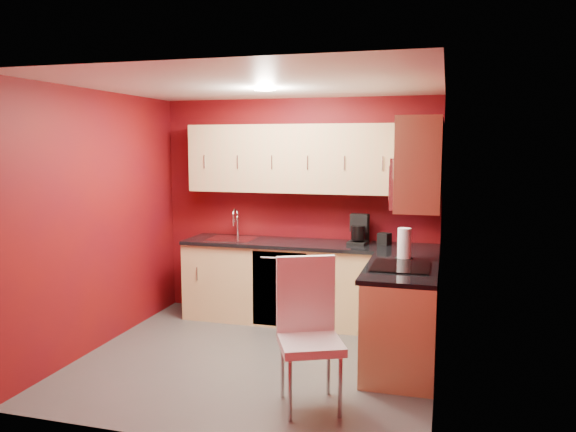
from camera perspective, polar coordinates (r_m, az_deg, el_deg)
The scene contains 21 objects.
floor at distance 5.38m, azimuth -3.22°, elevation -14.36°, with size 3.20×3.20×0.00m, color #454241.
ceiling at distance 5.02m, azimuth -3.43°, elevation 13.20°, with size 3.20×3.20×0.00m, color white.
wall_back at distance 6.47m, azimuth 1.01°, elevation 0.80°, with size 3.20×3.20×0.00m, color #680C09.
wall_front at distance 3.69m, azimuth -10.98°, elevation -4.29°, with size 3.20×3.20×0.00m, color #680C09.
wall_left at distance 5.77m, azimuth -18.52°, elevation -0.38°, with size 3.00×3.00×0.00m, color #680C09.
wall_right at distance 4.78m, azimuth 15.14°, elevation -1.77°, with size 3.00×3.00×0.00m, color #680C09.
base_cabinets_back at distance 6.29m, azimuth 2.07°, elevation -6.96°, with size 2.80×0.60×0.87m, color #D7B77A.
base_cabinets_right at distance 5.22m, azimuth 11.52°, elevation -10.11°, with size 0.60×1.30×0.87m, color #D7B77A.
countertop_back at distance 6.18m, azimuth 2.06°, elevation -2.90°, with size 2.80×0.63×0.04m, color black.
countertop_right at distance 5.09m, azimuth 11.47°, elevation -5.25°, with size 0.63×1.27×0.04m, color black.
upper_cabinets_back at distance 6.22m, azimuth 2.40°, elevation 5.84°, with size 2.80×0.35×0.75m, color tan.
upper_cabinets_right at distance 5.17m, azimuth 13.48°, elevation 6.04°, with size 0.35×1.55×0.75m.
microwave at distance 4.94m, azimuth 12.93°, elevation 3.37°, with size 0.42×0.76×0.42m.
cooktop at distance 5.05m, azimuth 11.39°, elevation -5.06°, with size 0.50×0.55×0.01m, color black.
sink at distance 6.45m, azimuth -5.69°, elevation -2.00°, with size 0.52×0.42×0.35m.
dishwasher_front at distance 6.08m, azimuth -0.89°, elevation -7.45°, with size 0.60×0.02×0.82m, color black.
downlight at distance 5.31m, azimuth -2.34°, elevation 12.72°, with size 0.20×0.20×0.01m, color white.
coffee_maker at distance 6.09m, azimuth 7.13°, elevation -1.37°, with size 0.19×0.26×0.32m, color black, non-canonical shape.
napkin_holder at distance 6.12m, azimuth 9.77°, elevation -2.30°, with size 0.12×0.12×0.13m, color black, non-canonical shape.
paper_towel at distance 5.38m, azimuth 11.72°, elevation -2.77°, with size 0.17×0.17×0.29m, color white, non-canonical shape.
dining_chair at distance 4.29m, azimuth 2.29°, elevation -12.03°, with size 0.46×0.48×1.13m, color white, non-canonical shape.
Camera 1 is at (1.64, -4.72, 1.98)m, focal length 35.00 mm.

